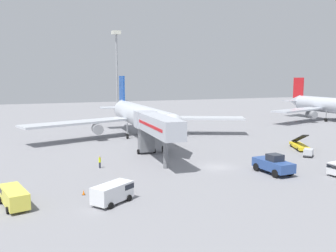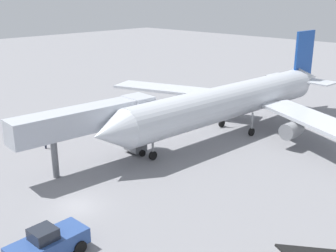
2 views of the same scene
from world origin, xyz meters
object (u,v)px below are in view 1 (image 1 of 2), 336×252
at_px(jet_bridge, 155,126).
at_px(belt_loader_truck, 300,145).
at_px(service_van_far_left, 14,196).
at_px(apron_light_mast, 117,59).
at_px(baggage_cart_far_right, 308,152).
at_px(safety_cone_alpha, 84,193).
at_px(pushback_tug, 273,164).
at_px(airplane_background, 335,106).
at_px(ground_crew_worker_foreground, 100,162).
at_px(airplane_at_gate, 140,116).
at_px(service_van_near_left, 113,192).

xyz_separation_m(jet_bridge, belt_loader_truck, (27.51, -1.48, -4.68)).
bearing_deg(service_van_far_left, apron_light_mast, 67.14).
distance_m(service_van_far_left, apron_light_mast, 77.98).
xyz_separation_m(baggage_cart_far_right, safety_cone_alpha, (-37.54, -5.64, -0.47)).
relative_size(safety_cone_alpha, apron_light_mast, 0.02).
bearing_deg(belt_loader_truck, pushback_tug, -142.24).
relative_size(jet_bridge, airplane_background, 0.40).
relative_size(service_van_far_left, airplane_background, 0.13).
relative_size(belt_loader_truck, safety_cone_alpha, 12.55).
xyz_separation_m(jet_bridge, apron_light_mast, (8.98, 56.22, 13.00)).
height_order(baggage_cart_far_right, apron_light_mast, apron_light_mast).
distance_m(belt_loader_truck, service_van_far_left, 49.63).
relative_size(jet_bridge, ground_crew_worker_foreground, 9.97).
relative_size(pushback_tug, airplane_background, 0.14).
height_order(airplane_at_gate, baggage_cart_far_right, airplane_at_gate).
distance_m(service_van_near_left, airplane_background, 90.02).
bearing_deg(belt_loader_truck, apron_light_mast, 107.81).
distance_m(airplane_at_gate, baggage_cart_far_right, 34.58).
distance_m(airplane_at_gate, jet_bridge, 21.47).
bearing_deg(jet_bridge, ground_crew_worker_foreground, -170.86).
bearing_deg(baggage_cart_far_right, service_van_far_left, -171.61).
bearing_deg(service_van_far_left, airplane_at_gate, 54.20).
bearing_deg(service_van_near_left, pushback_tug, 7.82).
distance_m(service_van_near_left, apron_light_mast, 77.54).
distance_m(pushback_tug, service_van_far_left, 32.53).
bearing_deg(service_van_near_left, airplane_at_gate, 67.56).
distance_m(airplane_at_gate, ground_crew_worker_foreground, 26.55).
distance_m(ground_crew_worker_foreground, airplane_background, 81.84).
height_order(safety_cone_alpha, apron_light_mast, apron_light_mast).
bearing_deg(pushback_tug, belt_loader_truck, 37.76).
bearing_deg(service_van_near_left, ground_crew_worker_foreground, 82.92).
xyz_separation_m(jet_bridge, service_van_near_left, (-11.01, -16.68, -4.29)).
distance_m(pushback_tug, belt_loader_truck, 19.67).
bearing_deg(apron_light_mast, baggage_cart_far_right, -76.58).
bearing_deg(apron_light_mast, airplane_background, -26.12).
xyz_separation_m(service_van_near_left, baggage_cart_far_right, (35.13, 9.44, -0.42)).
distance_m(jet_bridge, pushback_tug, 18.54).
distance_m(airplane_background, apron_light_mast, 66.38).
xyz_separation_m(belt_loader_truck, service_van_far_left, (-48.07, -12.35, 0.31)).
xyz_separation_m(ground_crew_worker_foreground, safety_cone_alpha, (-4.30, -11.41, -0.67)).
height_order(service_van_far_left, baggage_cart_far_right, service_van_far_left).
relative_size(belt_loader_truck, service_van_near_left, 1.37).
bearing_deg(baggage_cart_far_right, apron_light_mast, 103.42).
relative_size(service_van_far_left, baggage_cart_far_right, 2.31).
bearing_deg(ground_crew_worker_foreground, airplane_background, 20.85).
distance_m(service_van_far_left, safety_cone_alpha, 7.25).
relative_size(service_van_far_left, ground_crew_worker_foreground, 3.23).
relative_size(service_van_near_left, apron_light_mast, 0.18).
bearing_deg(airplane_background, jet_bridge, -157.67).
bearing_deg(jet_bridge, service_van_far_left, -146.07).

